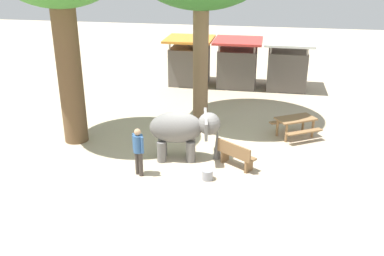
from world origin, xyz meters
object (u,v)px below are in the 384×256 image
at_px(picnic_table_near, 295,123).
at_px(feed_bucket, 207,175).
at_px(person_handler, 138,148).
at_px(elephant, 184,129).
at_px(market_stall_orange, 190,63).
at_px(market_stall_white, 287,68).
at_px(wooden_bench, 236,154).
at_px(market_stall_red, 237,65).

bearing_deg(picnic_table_near, feed_bucket, 23.00).
distance_m(person_handler, feed_bucket, 2.36).
distance_m(person_handler, picnic_table_near, 6.56).
bearing_deg(elephant, person_handler, -139.17).
distance_m(person_handler, market_stall_orange, 10.66).
bearing_deg(feed_bucket, person_handler, -177.51).
relative_size(elephant, market_stall_white, 0.99).
bearing_deg(feed_bucket, market_stall_white, 75.93).
xyz_separation_m(picnic_table_near, market_stall_white, (-0.22, 6.53, 0.55)).
height_order(elephant, wooden_bench, elephant).
relative_size(picnic_table_near, feed_bucket, 5.70).
distance_m(elephant, wooden_bench, 1.97).
xyz_separation_m(elephant, wooden_bench, (1.84, -0.34, -0.63)).
bearing_deg(picnic_table_near, market_stall_orange, -81.81).
relative_size(market_stall_orange, market_stall_red, 1.00).
bearing_deg(market_stall_white, elephant, -111.84).
distance_m(market_stall_red, feed_bucket, 10.60).
distance_m(market_stall_orange, market_stall_white, 5.20).
bearing_deg(elephant, market_stall_red, 73.29).
xyz_separation_m(market_stall_orange, feed_bucket, (2.55, -10.55, -0.98)).
relative_size(wooden_bench, market_stall_orange, 0.54).
distance_m(elephant, market_stall_red, 9.26).
xyz_separation_m(picnic_table_near, market_stall_red, (-2.82, 6.53, 0.55)).
xyz_separation_m(market_stall_red, market_stall_white, (2.60, 0.00, 0.00)).
relative_size(market_stall_red, market_stall_white, 1.00).
xyz_separation_m(market_stall_red, feed_bucket, (-0.05, -10.55, -0.98)).
relative_size(picnic_table_near, market_stall_white, 0.81).
relative_size(elephant, picnic_table_near, 1.22).
bearing_deg(person_handler, picnic_table_near, -17.56).
height_order(wooden_bench, feed_bucket, wooden_bench).
xyz_separation_m(market_stall_orange, market_stall_white, (5.20, 0.00, 0.00)).
height_order(person_handler, market_stall_white, market_stall_white).
bearing_deg(wooden_bench, picnic_table_near, 91.07).
distance_m(wooden_bench, market_stall_white, 9.74).
xyz_separation_m(wooden_bench, market_stall_red, (-0.75, 9.54, 0.67)).
height_order(wooden_bench, market_stall_white, market_stall_white).
bearing_deg(market_stall_red, feed_bucket, -90.25).
distance_m(wooden_bench, picnic_table_near, 3.65).
height_order(wooden_bench, market_stall_red, market_stall_red).
bearing_deg(market_stall_orange, feed_bucket, -76.40).
bearing_deg(market_stall_white, market_stall_red, 180.00).
height_order(picnic_table_near, market_stall_orange, market_stall_orange).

